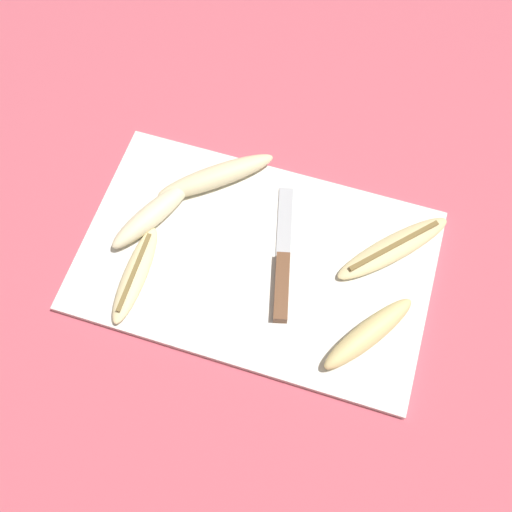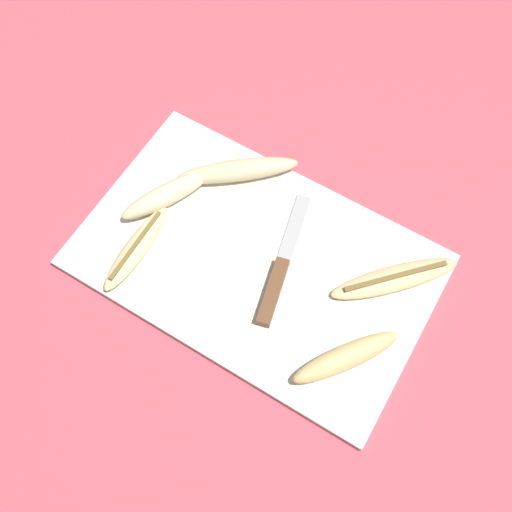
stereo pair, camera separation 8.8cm
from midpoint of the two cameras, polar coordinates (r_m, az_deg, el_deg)
ground_plane at (r=0.90m, az=-2.78°, el=-0.89°), size 4.00×4.00×0.00m
cutting_board at (r=0.89m, az=-2.80°, el=-0.73°), size 0.52×0.32×0.01m
knife at (r=0.87m, az=-0.35°, el=-2.15°), size 0.07×0.22×0.02m
banana_bright_far at (r=0.93m, az=-12.62°, el=3.53°), size 0.10×0.15×0.03m
banana_cream_curved at (r=0.94m, az=-6.50°, el=7.27°), size 0.17×0.15×0.03m
banana_golden_short at (r=0.84m, az=7.74°, el=-7.66°), size 0.12×0.15×0.03m
banana_mellow_near at (r=0.90m, az=10.26°, el=0.46°), size 0.16×0.17×0.02m
banana_soft_right at (r=0.90m, az=-14.18°, el=-2.00°), size 0.04×0.16×0.02m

